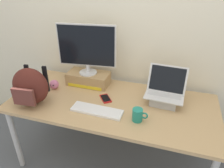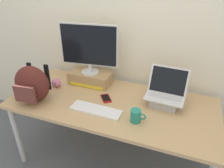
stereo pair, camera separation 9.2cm
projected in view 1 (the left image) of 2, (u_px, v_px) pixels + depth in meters
The scene contains 11 objects.
ground_plane at pixel (112, 158), 2.24m from camera, with size 20.00×20.00×0.00m, color #515660.
back_wall at pixel (128, 22), 2.03m from camera, with size 7.00×0.10×2.60m, color silver.
desk at pixel (112, 108), 1.93m from camera, with size 1.81×0.81×0.72m.
toner_box_yellow at pixel (88, 78), 2.15m from camera, with size 0.41×0.22×0.12m.
desktop_monitor at pixel (87, 48), 2.00m from camera, with size 0.55×0.17×0.48m.
open_laptop at pixel (164, 96), 1.85m from camera, with size 0.34×0.26×0.31m.
external_keyboard at pixel (97, 110), 1.76m from camera, with size 0.43×0.14×0.02m.
messenger_backpack at pixel (30, 86), 1.81m from camera, with size 0.33×0.28×0.33m.
coffee_mug at pixel (138, 115), 1.64m from camera, with size 0.12×0.08×0.10m.
cell_phone at pixel (106, 98), 1.93m from camera, with size 0.14×0.16×0.01m.
plush_toy at pixel (54, 84), 2.08m from camera, with size 0.09×0.09×0.09m.
Camera 1 is at (0.47, -1.51, 1.77)m, focal length 34.28 mm.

